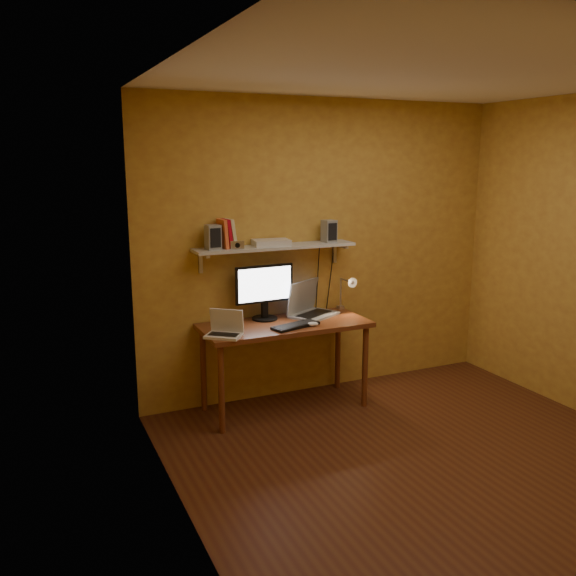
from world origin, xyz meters
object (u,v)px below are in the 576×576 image
wall_shelf (275,247)px  shelf_camera (238,245)px  laptop (309,306)px  desk_lamp (347,289)px  speaker_right (329,231)px  mouse (313,324)px  router (271,243)px  monitor (264,289)px  keyboard (296,326)px  desk (285,333)px  speaker_left (213,237)px  netbook (225,329)px

wall_shelf → shelf_camera: (-0.36, -0.07, 0.05)m
wall_shelf → laptop: 0.61m
desk_lamp → speaker_right: bearing=155.1°
mouse → desk_lamp: size_ratio=0.25×
mouse → speaker_right: 0.86m
desk_lamp → router: router is taller
monitor → laptop: monitor is taller
monitor → keyboard: 0.43m
wall_shelf → router: (-0.03, 0.01, 0.04)m
laptop → speaker_right: bearing=-18.4°
speaker_right → router: 0.55m
speaker_right → monitor: bearing=175.6°
laptop → shelf_camera: bearing=153.5°
desk → shelf_camera: size_ratio=12.16×
laptop → speaker_right: (0.21, 0.04, 0.64)m
wall_shelf → speaker_right: (0.51, 0.00, 0.11)m
desk_lamp → router: 0.83m
monitor → speaker_left: bearing=176.0°
netbook → desk_lamp: desk_lamp is taller
desk → netbook: size_ratio=4.27×
wall_shelf → speaker_right: bearing=0.3°
monitor → desk_lamp: (0.77, -0.06, -0.05)m
wall_shelf → monitor: size_ratio=2.71×
netbook → router: (0.53, 0.35, 0.59)m
mouse → speaker_right: bearing=66.3°
keyboard → speaker_right: size_ratio=2.18×
keyboard → router: bearing=84.9°
speaker_left → desk_lamp: bearing=-7.6°
laptop → desk_lamp: 0.39m
wall_shelf → laptop: wall_shelf is taller
wall_shelf → netbook: 0.86m
desk → shelf_camera: bearing=160.4°
desk → speaker_left: speaker_left is taller
monitor → mouse: size_ratio=5.53×
monitor → laptop: (0.41, -0.02, -0.18)m
mouse → desk: bearing=152.4°
netbook → keyboard: 0.60m
wall_shelf → desk: bearing=-90.0°
desk → speaker_right: (0.51, 0.20, 0.81)m
desk_lamp → speaker_left: 1.31m
desk → monitor: monitor is taller
wall_shelf → shelf_camera: size_ratio=12.16×
laptop → router: (-0.33, 0.04, 0.57)m
shelf_camera → router: shelf_camera is taller
desk_lamp → speaker_right: speaker_right is taller
monitor → mouse: monitor is taller
monitor → speaker_right: 0.77m
monitor → router: 0.40m
desk → speaker_left: (-0.54, 0.19, 0.81)m
wall_shelf → desk_lamp: (0.66, -0.07, -0.40)m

